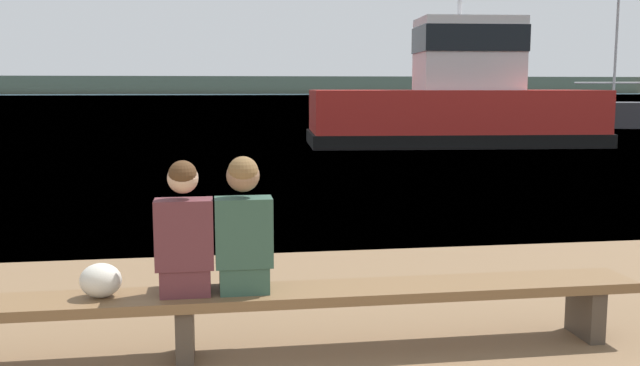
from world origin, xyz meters
TOP-DOWN VIEW (x-y plane):
  - water_surface at (0.00, 126.09)m, footprint 240.00×240.00m
  - far_shoreline at (0.00, 190.82)m, footprint 600.00×12.00m
  - bench_main at (-0.32, 2.98)m, footprint 6.63×0.47m
  - person_left at (-0.31, 2.99)m, footprint 0.40×0.39m
  - person_right at (0.10, 2.98)m, footprint 0.40×0.40m
  - shopping_bag at (-0.88, 3.00)m, footprint 0.28×0.23m
  - tugboat_red at (7.87, 20.54)m, footprint 9.68×4.44m
  - moored_sailboat at (18.94, 28.98)m, footprint 8.16×5.05m

SIDE VIEW (x-z plane):
  - water_surface at x=0.00m, z-range 0.00..0.00m
  - bench_main at x=-0.32m, z-range 0.15..0.62m
  - shopping_bag at x=-0.88m, z-range 0.47..0.71m
  - moored_sailboat at x=18.94m, z-range -4.15..5.37m
  - person_left at x=-0.31m, z-range 0.41..1.35m
  - person_right at x=0.10m, z-range 0.42..1.39m
  - tugboat_red at x=7.87m, z-range -2.11..4.69m
  - far_shoreline at x=0.00m, z-range 0.00..4.55m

